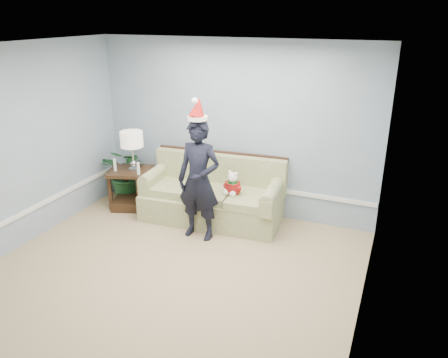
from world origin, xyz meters
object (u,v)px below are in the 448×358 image
Objects in this scene: side_table at (133,193)px; man at (199,180)px; houseplant at (129,173)px; teddy_bear at (233,186)px; table_lamp at (132,141)px; sofa at (213,197)px.

side_table is 0.48× the size of man.
houseplant reaches higher than side_table.
houseplant reaches higher than teddy_bear.
man reaches higher than side_table.
table_lamp is at bearing -169.65° from teddy_bear.
side_table is 1.64m from man.
man is 0.61m from teddy_bear.
houseplant is (-0.33, 0.30, -0.69)m from table_lamp.
sofa reaches higher than teddy_bear.
teddy_bear is at bearing -8.43° from houseplant.
houseplant is 0.53× the size of man.
houseplant is 2.52× the size of teddy_bear.
side_table is (-1.39, -0.15, -0.10)m from sofa.
side_table is 0.46m from houseplant.
table_lamp is 1.51m from man.
houseplant is (-1.66, 0.16, 0.10)m from sofa.
table_lamp is 0.82m from houseplant.
side_table is at bearing -163.29° from table_lamp.
sofa is 0.80m from man.
man reaches higher than houseplant.
man is at bearing -112.78° from teddy_bear.
sofa is 2.63× the size of side_table.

